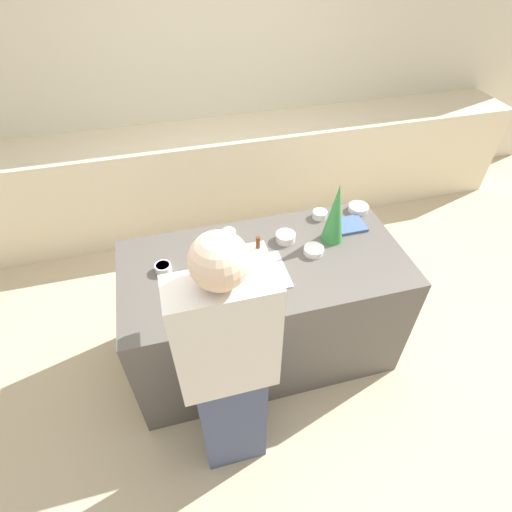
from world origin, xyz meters
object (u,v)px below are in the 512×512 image
(candy_bowl_far_right, at_px, (229,233))
(cookbook, at_px, (350,225))
(candy_bowl_near_tray_right, at_px, (286,237))
(person, at_px, (228,369))
(decorative_tree, at_px, (336,213))
(candy_bowl_front_corner, at_px, (358,208))
(gingerbread_house, at_px, (251,262))
(baking_tray, at_px, (251,274))
(candy_bowl_near_tray_left, at_px, (320,214))
(candy_bowl_center_rear, at_px, (314,251))
(candy_bowl_behind_tray, at_px, (163,268))

(candy_bowl_far_right, distance_m, cookbook, 0.82)
(candy_bowl_near_tray_right, relative_size, candy_bowl_far_right, 1.38)
(cookbook, bearing_deg, person, -140.02)
(person, bearing_deg, decorative_tree, 42.02)
(candy_bowl_near_tray_right, bearing_deg, candy_bowl_front_corner, 16.56)
(gingerbread_house, relative_size, candy_bowl_near_tray_right, 2.03)
(gingerbread_house, relative_size, candy_bowl_far_right, 2.80)
(baking_tray, relative_size, person, 0.25)
(baking_tray, relative_size, candy_bowl_far_right, 4.67)
(candy_bowl_near_tray_left, bearing_deg, candy_bowl_center_rear, -116.98)
(gingerbread_house, bearing_deg, decorative_tree, 17.65)
(cookbook, height_order, person, person)
(baking_tray, relative_size, gingerbread_house, 1.67)
(candy_bowl_near_tray_left, height_order, candy_bowl_front_corner, candy_bowl_near_tray_left)
(baking_tray, bearing_deg, person, -114.33)
(candy_bowl_near_tray_left, xyz_separation_m, candy_bowl_far_right, (-0.65, -0.04, -0.00))
(gingerbread_house, distance_m, candy_bowl_front_corner, 0.98)
(candy_bowl_near_tray_right, bearing_deg, cookbook, 3.79)
(candy_bowl_near_tray_right, distance_m, candy_bowl_front_corner, 0.62)
(candy_bowl_front_corner, relative_size, cookbook, 0.71)
(person, bearing_deg, candy_bowl_near_tray_right, 56.16)
(candy_bowl_center_rear, distance_m, cookbook, 0.38)
(candy_bowl_behind_tray, bearing_deg, candy_bowl_near_tray_right, 5.73)
(decorative_tree, bearing_deg, candy_bowl_near_tray_left, 87.57)
(baking_tray, distance_m, candy_bowl_center_rear, 0.43)
(candy_bowl_near_tray_left, relative_size, candy_bowl_behind_tray, 1.01)
(candy_bowl_near_tray_left, distance_m, candy_bowl_behind_tray, 1.12)
(baking_tray, height_order, decorative_tree, decorative_tree)
(candy_bowl_behind_tray, xyz_separation_m, person, (0.24, -0.74, -0.04))
(candy_bowl_near_tray_right, relative_size, candy_bowl_behind_tray, 1.29)
(baking_tray, bearing_deg, candy_bowl_near_tray_left, 35.29)
(baking_tray, bearing_deg, candy_bowl_front_corner, 25.56)
(candy_bowl_center_rear, distance_m, candy_bowl_front_corner, 0.57)
(baking_tray, height_order, candy_bowl_behind_tray, candy_bowl_behind_tray)
(candy_bowl_front_corner, xyz_separation_m, person, (-1.14, -1.00, -0.03))
(candy_bowl_center_rear, height_order, candy_bowl_front_corner, candy_bowl_front_corner)
(gingerbread_house, relative_size, decorative_tree, 0.62)
(gingerbread_house, xyz_separation_m, cookbook, (0.75, 0.28, -0.09))
(candy_bowl_near_tray_left, xyz_separation_m, cookbook, (0.16, -0.14, -0.02))
(cookbook, bearing_deg, decorative_tree, -152.00)
(decorative_tree, relative_size, candy_bowl_behind_tray, 4.24)
(candy_bowl_center_rear, xyz_separation_m, cookbook, (0.33, 0.19, -0.01))
(candy_bowl_far_right, relative_size, person, 0.05)
(candy_bowl_center_rear, distance_m, candy_bowl_far_right, 0.56)
(candy_bowl_behind_tray, relative_size, person, 0.06)
(candy_bowl_behind_tray, height_order, candy_bowl_front_corner, candy_bowl_behind_tray)
(decorative_tree, distance_m, cookbook, 0.28)
(candy_bowl_behind_tray, height_order, person, person)
(candy_bowl_near_tray_left, bearing_deg, candy_bowl_far_right, -176.51)
(decorative_tree, xyz_separation_m, candy_bowl_near_tray_right, (-0.29, 0.06, -0.18))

